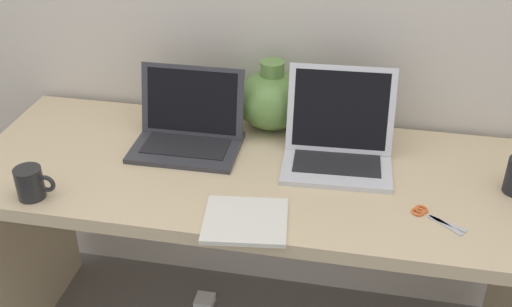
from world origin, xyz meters
TOP-DOWN VIEW (x-y plane):
  - desk at (0.00, 0.00)m, footprint 1.66×0.64m
  - laptop_left at (-0.23, 0.10)m, footprint 0.32×0.23m
  - laptop_right at (0.22, 0.10)m, footprint 0.32×0.28m
  - green_vase at (0.00, 0.26)m, footprint 0.22×0.22m
  - notebook_stack at (0.02, -0.25)m, footprint 0.23×0.21m
  - coffee_mug at (-0.56, -0.25)m, footprint 0.11×0.07m
  - scissors at (0.48, -0.14)m, footprint 0.14×0.11m
  - power_brick at (-0.23, 0.16)m, footprint 0.07×0.07m

SIDE VIEW (x-z plane):
  - power_brick at x=-0.23m, z-range 0.00..0.03m
  - desk at x=0.00m, z-range 0.22..0.95m
  - scissors at x=0.48m, z-range 0.73..0.74m
  - notebook_stack at x=0.02m, z-range 0.73..0.74m
  - coffee_mug at x=-0.56m, z-range 0.73..0.82m
  - laptop_left at x=-0.23m, z-range 0.68..0.91m
  - laptop_right at x=0.22m, z-range 0.67..0.93m
  - green_vase at x=0.00m, z-range 0.71..0.94m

